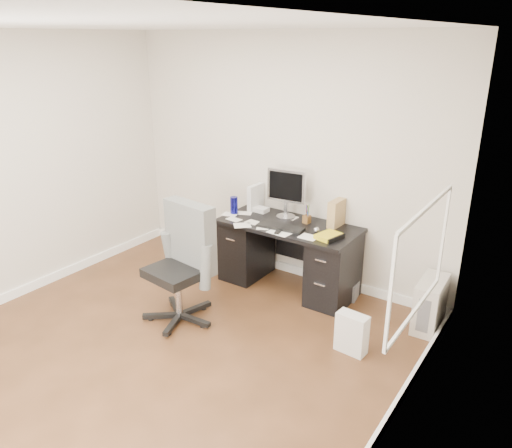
{
  "coord_description": "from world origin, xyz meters",
  "views": [
    {
      "loc": [
        2.81,
        -2.67,
        2.63
      ],
      "look_at": [
        0.18,
        1.2,
        0.86
      ],
      "focal_mm": 35.0,
      "sensor_mm": 36.0,
      "label": 1
    }
  ],
  "objects_px": {
    "lcd_monitor": "(286,194)",
    "keyboard": "(281,227)",
    "desk": "(288,254)",
    "pc_tower": "(430,304)",
    "office_chair": "(177,266)",
    "wicker_basket": "(200,242)"
  },
  "relations": [
    {
      "from": "desk",
      "to": "keyboard",
      "type": "relative_size",
      "value": 3.04
    },
    {
      "from": "pc_tower",
      "to": "wicker_basket",
      "type": "height_order",
      "value": "pc_tower"
    },
    {
      "from": "office_chair",
      "to": "lcd_monitor",
      "type": "bearing_deg",
      "value": 80.62
    },
    {
      "from": "office_chair",
      "to": "wicker_basket",
      "type": "bearing_deg",
      "value": 129.71
    },
    {
      "from": "desk",
      "to": "pc_tower",
      "type": "xyz_separation_m",
      "value": [
        1.54,
        0.05,
        -0.15
      ]
    },
    {
      "from": "office_chair",
      "to": "pc_tower",
      "type": "xyz_separation_m",
      "value": [
        2.07,
        1.24,
        -0.33
      ]
    },
    {
      "from": "keyboard",
      "to": "wicker_basket",
      "type": "height_order",
      "value": "keyboard"
    },
    {
      "from": "lcd_monitor",
      "to": "pc_tower",
      "type": "xyz_separation_m",
      "value": [
        1.67,
        -0.1,
        -0.78
      ]
    },
    {
      "from": "office_chair",
      "to": "pc_tower",
      "type": "bearing_deg",
      "value": 38.23
    },
    {
      "from": "desk",
      "to": "lcd_monitor",
      "type": "distance_m",
      "value": 0.66
    },
    {
      "from": "pc_tower",
      "to": "wicker_basket",
      "type": "distance_m",
      "value": 2.9
    },
    {
      "from": "desk",
      "to": "lcd_monitor",
      "type": "height_order",
      "value": "lcd_monitor"
    },
    {
      "from": "lcd_monitor",
      "to": "keyboard",
      "type": "bearing_deg",
      "value": -73.94
    },
    {
      "from": "pc_tower",
      "to": "wicker_basket",
      "type": "bearing_deg",
      "value": 176.49
    },
    {
      "from": "desk",
      "to": "keyboard",
      "type": "distance_m",
      "value": 0.4
    },
    {
      "from": "lcd_monitor",
      "to": "pc_tower",
      "type": "bearing_deg",
      "value": -9.1
    },
    {
      "from": "lcd_monitor",
      "to": "desk",
      "type": "bearing_deg",
      "value": -54.9
    },
    {
      "from": "lcd_monitor",
      "to": "pc_tower",
      "type": "relative_size",
      "value": 1.12
    },
    {
      "from": "keyboard",
      "to": "pc_tower",
      "type": "height_order",
      "value": "keyboard"
    },
    {
      "from": "pc_tower",
      "to": "office_chair",
      "type": "bearing_deg",
      "value": -151.43
    },
    {
      "from": "keyboard",
      "to": "office_chair",
      "type": "distance_m",
      "value": 1.17
    },
    {
      "from": "lcd_monitor",
      "to": "keyboard",
      "type": "xyz_separation_m",
      "value": [
        0.12,
        -0.31,
        -0.26
      ]
    }
  ]
}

